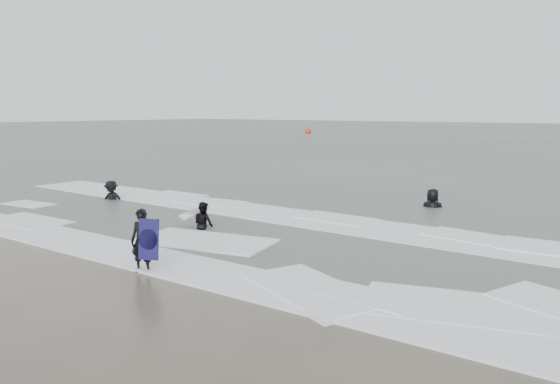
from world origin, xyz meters
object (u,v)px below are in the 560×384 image
Objects in this scene: surfer_right_far at (432,208)px; buoy at (308,131)px; surfer_breaker at (112,201)px; surfer_wading at (204,230)px; surfer_centre at (143,272)px.

surfer_right_far is 67.30m from buoy.
surfer_right_far is (11.54, 6.48, 0.00)m from surfer_breaker.
surfer_wading is at bearing 44.49° from surfer_right_far.
surfer_right_far is at bearing -51.91° from buoy.
surfer_wading is at bearing -37.23° from surfer_breaker.
surfer_breaker is at bearing 125.67° from surfer_centre.
surfer_breaker is at bearing -63.25° from buoy.
surfer_centre is at bearing 62.40° from surfer_right_far.
surfer_wading is 0.89× the size of buoy.
surfer_centre is at bearing 128.02° from surfer_wading.
surfer_right_far is (4.43, 8.18, 0.00)m from surfer_wading.
surfer_breaker is 13.24m from surfer_right_far.
surfer_breaker is at bearing -2.40° from surfer_wading.
surfer_right_far reaches higher than surfer_breaker.
surfer_right_far is 1.18× the size of buoy.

